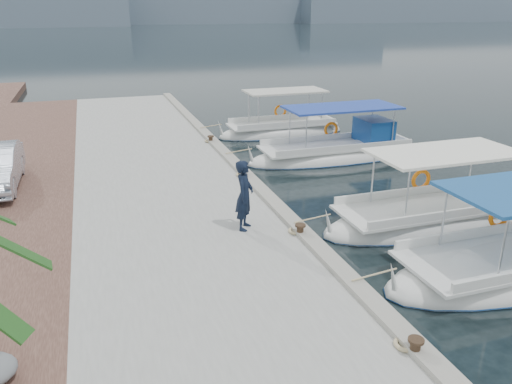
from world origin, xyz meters
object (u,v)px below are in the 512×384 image
Objects in this scene: fisherman at (244,195)px; fishing_caique_e at (282,132)px; fishing_caique_d at (338,154)px; fishing_caique_c at (432,220)px.

fishing_caique_e is at bearing 5.50° from fisherman.
fishing_caique_d is at bearing -80.87° from fishing_caique_e.
fishing_caique_e is (-0.25, 11.88, 0.00)m from fishing_caique_c.
fisherman reaches higher than fishing_caique_e.
fishing_caique_c is at bearing -62.82° from fisherman.
fisherman is at bearing -115.53° from fishing_caique_e.
fisherman is (-5.49, -11.49, 1.32)m from fishing_caique_e.
fisherman is at bearing 176.15° from fishing_caique_c.
fishing_caique_e is 3.50× the size of fisherman.
fishing_caique_c is 11.88m from fishing_caique_e.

